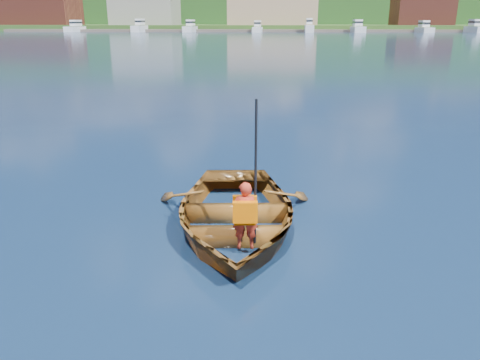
{
  "coord_description": "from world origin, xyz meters",
  "views": [
    {
      "loc": [
        -0.5,
        -6.97,
        3.18
      ],
      "look_at": [
        -1.14,
        -0.07,
        0.82
      ],
      "focal_mm": 35.0,
      "sensor_mm": 36.0,
      "label": 1
    }
  ],
  "objects_px": {
    "dock": "(254,31)",
    "rowboat": "(234,213)",
    "child_paddler": "(245,214)",
    "marina_yachts": "(329,28)"
  },
  "relations": [
    {
      "from": "dock",
      "to": "rowboat",
      "type": "bearing_deg",
      "value": -86.44
    },
    {
      "from": "child_paddler",
      "to": "marina_yachts",
      "type": "xyz_separation_m",
      "value": [
        13.72,
        144.24,
        0.75
      ]
    },
    {
      "from": "rowboat",
      "to": "dock",
      "type": "height_order",
      "value": "dock"
    },
    {
      "from": "child_paddler",
      "to": "marina_yachts",
      "type": "height_order",
      "value": "marina_yachts"
    },
    {
      "from": "child_paddler",
      "to": "marina_yachts",
      "type": "distance_m",
      "value": 144.9
    },
    {
      "from": "rowboat",
      "to": "dock",
      "type": "xyz_separation_m",
      "value": [
        -9.2,
        148.07,
        0.14
      ]
    },
    {
      "from": "rowboat",
      "to": "marina_yachts",
      "type": "distance_m",
      "value": 144.05
    },
    {
      "from": "rowboat",
      "to": "marina_yachts",
      "type": "xyz_separation_m",
      "value": [
        13.97,
        143.37,
        1.12
      ]
    },
    {
      "from": "rowboat",
      "to": "child_paddler",
      "type": "relative_size",
      "value": 2.02
    },
    {
      "from": "marina_yachts",
      "to": "child_paddler",
      "type": "bearing_deg",
      "value": -95.43
    }
  ]
}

